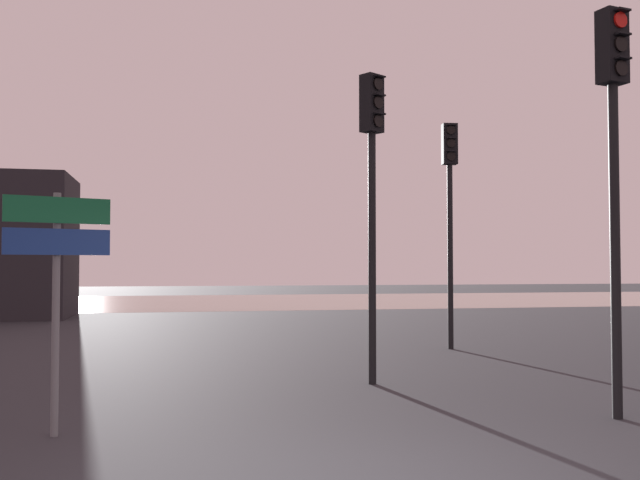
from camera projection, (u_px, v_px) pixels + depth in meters
name	position (u px, v px, depth m)	size (l,w,h in m)	color
water_strip	(207.00, 302.00, 36.12)	(80.00, 16.00, 0.01)	#9E937F
traffic_light_center	(372.00, 170.00, 11.04)	(0.40, 0.42, 4.79)	black
traffic_light_far_right	(450.00, 193.00, 15.65)	(0.35, 0.36, 4.95)	black
traffic_light_near_right	(614.00, 135.00, 8.56)	(0.36, 0.38, 4.91)	black
direction_sign_post	(57.00, 268.00, 7.61)	(1.04, 0.40, 2.60)	slate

